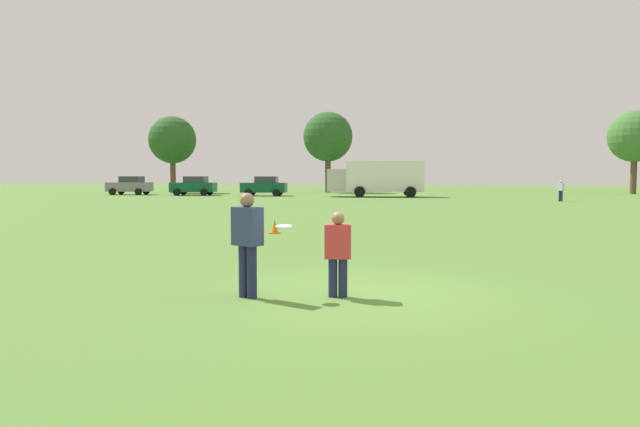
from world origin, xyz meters
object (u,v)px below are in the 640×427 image
at_px(player_thrower, 247,239).
at_px(traffic_cone, 275,227).
at_px(player_defender, 338,250).
at_px(parked_car_near_left, 130,185).
at_px(parked_car_mid_left, 194,186).
at_px(box_truck, 378,177).
at_px(frisbee, 284,226).
at_px(parked_car_center, 265,186).
at_px(bystander_sideline_watcher, 561,189).

relative_size(player_thrower, traffic_cone, 3.62).
height_order(player_thrower, traffic_cone, player_thrower).
bearing_deg(player_defender, traffic_cone, 109.13).
xyz_separation_m(player_defender, parked_car_near_left, (-26.10, 43.73, 0.13)).
height_order(player_thrower, parked_car_near_left, parked_car_near_left).
relative_size(parked_car_mid_left, box_truck, 0.50).
xyz_separation_m(player_thrower, frisbee, (0.59, 0.09, 0.20)).
bearing_deg(parked_car_near_left, box_truck, -3.33).
relative_size(player_defender, parked_car_mid_left, 0.33).
bearing_deg(parked_car_mid_left, box_truck, -2.31).
relative_size(traffic_cone, box_truck, 0.06).
height_order(traffic_cone, parked_car_mid_left, parked_car_mid_left).
height_order(player_defender, parked_car_center, parked_car_center).
distance_m(frisbee, bystander_sideline_watcher, 38.38).
relative_size(box_truck, bystander_sideline_watcher, 5.50).
height_order(frisbee, parked_car_mid_left, parked_car_mid_left).
relative_size(frisbee, box_truck, 0.03).
xyz_separation_m(player_defender, box_truck, (-1.68, 42.31, 0.96)).
relative_size(parked_car_mid_left, bystander_sideline_watcher, 2.75).
distance_m(parked_car_center, bystander_sideline_watcher, 25.60).
distance_m(box_truck, bystander_sideline_watcher, 15.46).
xyz_separation_m(parked_car_near_left, box_truck, (24.41, -1.42, 0.83)).
height_order(player_thrower, frisbee, player_thrower).
xyz_separation_m(traffic_cone, parked_car_mid_left, (-15.79, 33.15, 0.69)).
height_order(frisbee, bystander_sideline_watcher, bystander_sideline_watcher).
height_order(traffic_cone, parked_car_near_left, parked_car_near_left).
bearing_deg(frisbee, player_defender, 12.37).
xyz_separation_m(parked_car_mid_left, box_truck, (17.53, -0.71, 0.83)).
xyz_separation_m(player_defender, parked_car_mid_left, (-19.21, 43.02, 0.13)).
relative_size(player_thrower, parked_car_mid_left, 0.40).
height_order(frisbee, parked_car_center, parked_car_center).
bearing_deg(player_thrower, frisbee, 8.51).
xyz_separation_m(parked_car_mid_left, parked_car_center, (6.95, -0.07, 0.00)).
height_order(traffic_cone, box_truck, box_truck).
bearing_deg(bystander_sideline_watcher, parked_car_near_left, 168.40).
height_order(player_defender, parked_car_mid_left, parked_car_mid_left).
distance_m(traffic_cone, parked_car_center, 34.25).
distance_m(player_defender, parked_car_center, 44.67).
bearing_deg(box_truck, parked_car_mid_left, 177.69).
xyz_separation_m(player_thrower, player_defender, (1.46, 0.28, -0.19)).
distance_m(player_thrower, bystander_sideline_watcher, 38.67).
bearing_deg(parked_car_near_left, player_thrower, -60.77).
bearing_deg(frisbee, player_thrower, -171.49).
relative_size(player_thrower, frisbee, 6.40).
bearing_deg(player_thrower, box_truck, 90.29).
bearing_deg(parked_car_center, box_truck, -3.44).
bearing_deg(parked_car_mid_left, bystander_sideline_watcher, -12.82).
xyz_separation_m(player_thrower, box_truck, (-0.22, 42.59, 0.77)).
bearing_deg(parked_car_center, bystander_sideline_watcher, -16.11).
bearing_deg(bystander_sideline_watcher, player_defender, -108.98).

